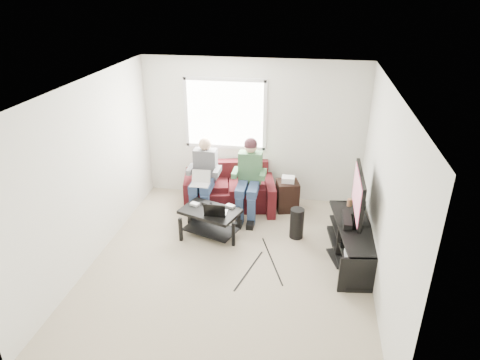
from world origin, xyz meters
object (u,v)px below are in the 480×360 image
sofa (229,190)px  tv_stand (353,244)px  coffee_table (210,217)px  end_table (287,195)px  subwoofer (297,223)px  tv (358,195)px

sofa → tv_stand: size_ratio=1.07×
coffee_table → end_table: bearing=42.3°
coffee_table → tv_stand: (2.23, -0.27, -0.09)m
sofa → end_table: (1.06, -0.01, -0.00)m
sofa → subwoofer: bearing=-35.3°
sofa → coffee_table: 1.08m
sofa → coffee_table: sofa is taller
tv_stand → tv: bearing=91.5°
sofa → tv: bearing=-30.3°
coffee_table → tv_stand: bearing=-6.9°
sofa → coffee_table: size_ratio=1.73×
subwoofer → end_table: (-0.21, 0.89, 0.04)m
coffee_table → tv_stand: size_ratio=0.62×
tv → end_table: 1.77m
tv_stand → tv: (-0.00, 0.10, 0.76)m
sofa → tv: tv is taller
coffee_table → end_table: 1.58m
tv → subwoofer: bearing=158.3°
coffee_table → subwoofer: 1.39m
sofa → tv_stand: sofa is taller
sofa → subwoofer: 1.56m
sofa → subwoofer: (1.28, -0.90, -0.04)m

